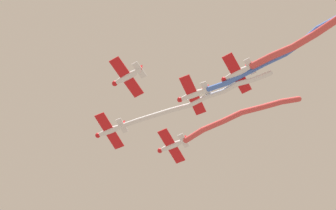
# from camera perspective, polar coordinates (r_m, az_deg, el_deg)

# --- Properties ---
(airplane_lead) EXTENTS (6.34, 4.83, 1.56)m
(airplane_lead) POSITION_cam_1_polar(r_m,az_deg,el_deg) (68.48, -6.83, -3.00)
(airplane_lead) COLOR white
(smoke_trail_lead) EXTENTS (5.59, 21.16, 1.56)m
(smoke_trail_lead) POSITION_cam_1_polar(r_m,az_deg,el_deg) (65.04, 3.18, 0.49)
(smoke_trail_lead) COLOR white
(airplane_left_wing) EXTENTS (6.29, 4.84, 1.56)m
(airplane_left_wing) POSITION_cam_1_polar(r_m,az_deg,el_deg) (63.45, -4.83, 3.31)
(airplane_left_wing) COLOR white
(airplane_right_wing) EXTENTS (6.33, 4.84, 1.56)m
(airplane_right_wing) POSITION_cam_1_polar(r_m,az_deg,el_deg) (69.83, 0.46, -4.79)
(airplane_right_wing) COLOR white
(smoke_trail_right_wing) EXTENTS (3.32, 17.50, 4.06)m
(smoke_trail_right_wing) POSITION_cam_1_polar(r_m,az_deg,el_deg) (69.67, 8.59, -1.25)
(smoke_trail_right_wing) COLOR #DB4C4C
(airplane_slot) EXTENTS (6.34, 4.82, 1.56)m
(airplane_slot) POSITION_cam_1_polar(r_m,az_deg,el_deg) (64.82, 2.96, 1.22)
(airplane_slot) COLOR white
(smoke_trail_slot) EXTENTS (10.85, 25.38, 3.79)m
(smoke_trail_slot) POSITION_cam_1_polar(r_m,az_deg,el_deg) (64.97, 15.30, 7.49)
(smoke_trail_slot) COLOR #4C75DB
(airplane_trail) EXTENTS (6.30, 4.84, 1.56)m
(airplane_trail) POSITION_cam_1_polar(r_m,az_deg,el_deg) (64.52, 8.12, 3.74)
(airplane_trail) COLOR white
(smoke_trail_trail) EXTENTS (8.83, 16.45, 2.10)m
(smoke_trail_trail) POSITION_cam_1_polar(r_m,az_deg,el_deg) (63.48, 16.83, 8.25)
(smoke_trail_trail) COLOR #DB4C4C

